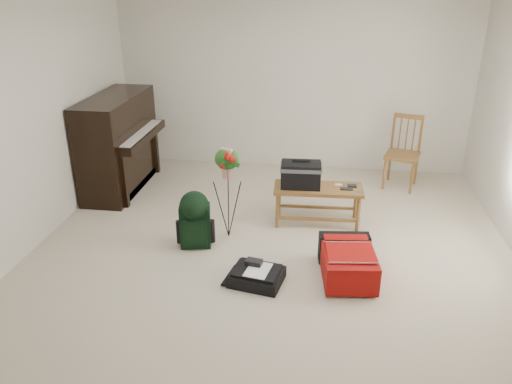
# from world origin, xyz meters

# --- Properties ---
(floor) EXTENTS (5.00, 5.50, 0.01)m
(floor) POSITION_xyz_m (0.00, 0.00, 0.00)
(floor) COLOR #BAAA95
(floor) RESTS_ON ground
(wall_back) EXTENTS (5.00, 0.04, 2.50)m
(wall_back) POSITION_xyz_m (0.00, 2.75, 1.25)
(wall_back) COLOR silver
(wall_back) RESTS_ON floor
(wall_left) EXTENTS (0.04, 5.50, 2.50)m
(wall_left) POSITION_xyz_m (-2.50, 0.00, 1.25)
(wall_left) COLOR silver
(wall_left) RESTS_ON floor
(piano) EXTENTS (0.71, 1.50, 1.25)m
(piano) POSITION_xyz_m (-2.19, 1.60, 0.60)
(piano) COLOR black
(piano) RESTS_ON floor
(bench) EXTENTS (1.02, 0.45, 0.77)m
(bench) POSITION_xyz_m (0.31, 0.90, 0.55)
(bench) COLOR olive
(bench) RESTS_ON floor
(dining_chair) EXTENTS (0.52, 0.52, 0.97)m
(dining_chair) POSITION_xyz_m (1.54, 2.17, 0.47)
(dining_chair) COLOR olive
(dining_chair) RESTS_ON floor
(red_suitcase) EXTENTS (0.56, 0.77, 0.31)m
(red_suitcase) POSITION_xyz_m (0.78, -0.16, 0.16)
(red_suitcase) COLOR #AA0710
(red_suitcase) RESTS_ON floor
(black_duffel) EXTENTS (0.54, 0.46, 0.20)m
(black_duffel) POSITION_xyz_m (-0.07, -0.42, 0.07)
(black_duffel) COLOR black
(black_duffel) RESTS_ON floor
(green_backpack) EXTENTS (0.35, 0.32, 0.63)m
(green_backpack) POSITION_xyz_m (-0.81, 0.17, 0.35)
(green_backpack) COLOR black
(green_backpack) RESTS_ON floor
(flower_stand) EXTENTS (0.43, 0.43, 1.06)m
(flower_stand) POSITION_xyz_m (-0.50, 0.43, 0.52)
(flower_stand) COLOR black
(flower_stand) RESTS_ON floor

